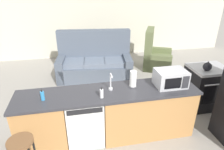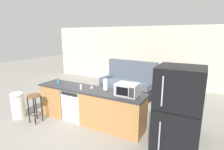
{
  "view_description": "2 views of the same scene",
  "coord_description": "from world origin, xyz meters",
  "px_view_note": "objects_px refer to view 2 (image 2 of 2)",
  "views": [
    {
      "loc": [
        -0.32,
        -2.71,
        2.52
      ],
      "look_at": [
        0.31,
        0.51,
        0.94
      ],
      "focal_mm": 32.0,
      "sensor_mm": 36.0,
      "label": 1
    },
    {
      "loc": [
        2.66,
        -3.43,
        2.22
      ],
      "look_at": [
        0.38,
        0.81,
        1.11
      ],
      "focal_mm": 28.0,
      "sensor_mm": 36.0,
      "label": 2
    }
  ],
  "objects_px": {
    "stove_range": "(183,115)",
    "paper_towel_roll": "(105,85)",
    "dishwasher": "(77,104)",
    "bar_stool": "(35,102)",
    "armchair": "(182,91)",
    "couch": "(129,84)",
    "dish_soap_bottle": "(58,81)",
    "kettle": "(177,93)",
    "trash_bin": "(18,104)",
    "refrigerator": "(177,118)",
    "microwave": "(127,89)",
    "soap_bottle": "(81,87)"
  },
  "relations": [
    {
      "from": "dish_soap_bottle",
      "to": "trash_bin",
      "type": "height_order",
      "value": "dish_soap_bottle"
    },
    {
      "from": "paper_towel_roll",
      "to": "armchair",
      "type": "xyz_separation_m",
      "value": [
        1.5,
        2.61,
        -0.69
      ]
    },
    {
      "from": "paper_towel_roll",
      "to": "bar_stool",
      "type": "xyz_separation_m",
      "value": [
        -1.66,
        -0.77,
        -0.5
      ]
    },
    {
      "from": "microwave",
      "to": "kettle",
      "type": "height_order",
      "value": "microwave"
    },
    {
      "from": "soap_bottle",
      "to": "couch",
      "type": "height_order",
      "value": "couch"
    },
    {
      "from": "stove_range",
      "to": "paper_towel_roll",
      "type": "distance_m",
      "value": 1.92
    },
    {
      "from": "paper_towel_roll",
      "to": "bar_stool",
      "type": "distance_m",
      "value": 1.9
    },
    {
      "from": "kettle",
      "to": "armchair",
      "type": "relative_size",
      "value": 0.17
    },
    {
      "from": "microwave",
      "to": "bar_stool",
      "type": "relative_size",
      "value": 0.68
    },
    {
      "from": "bar_stool",
      "to": "trash_bin",
      "type": "bearing_deg",
      "value": -175.63
    },
    {
      "from": "dish_soap_bottle",
      "to": "couch",
      "type": "bearing_deg",
      "value": 67.64
    },
    {
      "from": "microwave",
      "to": "soap_bottle",
      "type": "xyz_separation_m",
      "value": [
        -1.18,
        -0.15,
        -0.07
      ]
    },
    {
      "from": "stove_range",
      "to": "paper_towel_roll",
      "type": "relative_size",
      "value": 3.19
    },
    {
      "from": "microwave",
      "to": "trash_bin",
      "type": "xyz_separation_m",
      "value": [
        -2.91,
        -0.73,
        -0.66
      ]
    },
    {
      "from": "dishwasher",
      "to": "soap_bottle",
      "type": "distance_m",
      "value": 0.63
    },
    {
      "from": "kettle",
      "to": "trash_bin",
      "type": "distance_m",
      "value": 4.11
    },
    {
      "from": "paper_towel_roll",
      "to": "trash_bin",
      "type": "distance_m",
      "value": 2.52
    },
    {
      "from": "soap_bottle",
      "to": "dish_soap_bottle",
      "type": "relative_size",
      "value": 1.0
    },
    {
      "from": "refrigerator",
      "to": "dish_soap_bottle",
      "type": "distance_m",
      "value": 3.23
    },
    {
      "from": "dishwasher",
      "to": "dish_soap_bottle",
      "type": "xyz_separation_m",
      "value": [
        -0.59,
        -0.05,
        0.55
      ]
    },
    {
      "from": "stove_range",
      "to": "soap_bottle",
      "type": "relative_size",
      "value": 5.11
    },
    {
      "from": "dish_soap_bottle",
      "to": "couch",
      "type": "relative_size",
      "value": 0.08
    },
    {
      "from": "kettle",
      "to": "stove_range",
      "type": "bearing_deg",
      "value": 37.16
    },
    {
      "from": "bar_stool",
      "to": "couch",
      "type": "xyz_separation_m",
      "value": [
        1.28,
        3.16,
        -0.14
      ]
    },
    {
      "from": "dish_soap_bottle",
      "to": "kettle",
      "type": "distance_m",
      "value": 3.06
    },
    {
      "from": "refrigerator",
      "to": "armchair",
      "type": "relative_size",
      "value": 1.45
    },
    {
      "from": "microwave",
      "to": "armchair",
      "type": "relative_size",
      "value": 0.42
    },
    {
      "from": "couch",
      "to": "armchair",
      "type": "xyz_separation_m",
      "value": [
        1.88,
        0.22,
        -0.04
      ]
    },
    {
      "from": "refrigerator",
      "to": "paper_towel_roll",
      "type": "relative_size",
      "value": 6.18
    },
    {
      "from": "microwave",
      "to": "dish_soap_bottle",
      "type": "bearing_deg",
      "value": -178.6
    },
    {
      "from": "paper_towel_roll",
      "to": "armchair",
      "type": "height_order",
      "value": "armchair"
    },
    {
      "from": "dish_soap_bottle",
      "to": "couch",
      "type": "height_order",
      "value": "couch"
    },
    {
      "from": "bar_stool",
      "to": "trash_bin",
      "type": "xyz_separation_m",
      "value": [
        -0.63,
        -0.05,
        -0.16
      ]
    },
    {
      "from": "dishwasher",
      "to": "refrigerator",
      "type": "distance_m",
      "value": 2.7
    },
    {
      "from": "refrigerator",
      "to": "bar_stool",
      "type": "bearing_deg",
      "value": -177.81
    },
    {
      "from": "dish_soap_bottle",
      "to": "armchair",
      "type": "xyz_separation_m",
      "value": [
        2.92,
        2.75,
        -0.62
      ]
    },
    {
      "from": "paper_towel_roll",
      "to": "kettle",
      "type": "height_order",
      "value": "paper_towel_roll"
    },
    {
      "from": "microwave",
      "to": "bar_stool",
      "type": "distance_m",
      "value": 2.43
    },
    {
      "from": "dishwasher",
      "to": "couch",
      "type": "bearing_deg",
      "value": 79.73
    },
    {
      "from": "dishwasher",
      "to": "armchair",
      "type": "bearing_deg",
      "value": 49.21
    },
    {
      "from": "dish_soap_bottle",
      "to": "bar_stool",
      "type": "xyz_separation_m",
      "value": [
        -0.23,
        -0.63,
        -0.44
      ]
    },
    {
      "from": "stove_range",
      "to": "bar_stool",
      "type": "relative_size",
      "value": 1.22
    },
    {
      "from": "refrigerator",
      "to": "couch",
      "type": "xyz_separation_m",
      "value": [
        -2.15,
        3.03,
        -0.48
      ]
    },
    {
      "from": "soap_bottle",
      "to": "armchair",
      "type": "distance_m",
      "value": 3.57
    },
    {
      "from": "kettle",
      "to": "couch",
      "type": "relative_size",
      "value": 0.1
    },
    {
      "from": "armchair",
      "to": "couch",
      "type": "bearing_deg",
      "value": -173.39
    },
    {
      "from": "microwave",
      "to": "bar_stool",
      "type": "xyz_separation_m",
      "value": [
        -2.28,
        -0.68,
        -0.5
      ]
    },
    {
      "from": "dishwasher",
      "to": "bar_stool",
      "type": "relative_size",
      "value": 1.14
    },
    {
      "from": "soap_bottle",
      "to": "bar_stool",
      "type": "bearing_deg",
      "value": -154.38
    },
    {
      "from": "couch",
      "to": "trash_bin",
      "type": "bearing_deg",
      "value": -120.73
    }
  ]
}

